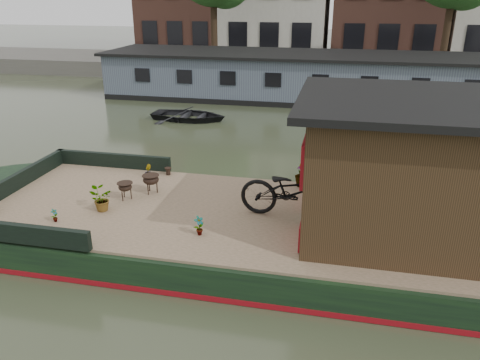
% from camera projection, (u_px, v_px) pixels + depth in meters
% --- Properties ---
extents(ground, '(120.00, 120.00, 0.00)m').
position_uv_depth(ground, '(282.00, 247.00, 9.25)').
color(ground, '#303824').
rests_on(ground, ground).
extents(houseboat_hull, '(14.01, 4.02, 0.60)m').
position_uv_depth(houseboat_hull, '(217.00, 228.00, 9.41)').
color(houseboat_hull, black).
rests_on(houseboat_hull, ground).
extents(houseboat_deck, '(11.80, 3.80, 0.05)m').
position_uv_depth(houseboat_deck, '(283.00, 219.00, 9.02)').
color(houseboat_deck, '#9C7E60').
rests_on(houseboat_deck, houseboat_hull).
extents(bow_bulwark, '(3.00, 4.00, 0.35)m').
position_uv_depth(bow_bulwark, '(47.00, 188.00, 9.94)').
color(bow_bulwark, black).
rests_on(bow_bulwark, houseboat_deck).
extents(cabin, '(4.00, 3.50, 2.42)m').
position_uv_depth(cabin, '(411.00, 166.00, 8.12)').
color(cabin, black).
rests_on(cabin, houseboat_deck).
extents(bicycle, '(2.16, 0.91, 1.10)m').
position_uv_depth(bicycle, '(294.00, 191.00, 8.81)').
color(bicycle, black).
rests_on(bicycle, houseboat_deck).
extents(potted_plant_a, '(0.22, 0.23, 0.37)m').
position_uv_depth(potted_plant_a, '(199.00, 226.00, 8.31)').
color(potted_plant_a, brown).
rests_on(potted_plant_a, houseboat_deck).
extents(potted_plant_b, '(0.21, 0.23, 0.33)m').
position_uv_depth(potted_plant_b, '(148.00, 171.00, 10.88)').
color(potted_plant_b, maroon).
rests_on(potted_plant_b, houseboat_deck).
extents(potted_plant_c, '(0.52, 0.48, 0.49)m').
position_uv_depth(potted_plant_c, '(100.00, 200.00, 9.21)').
color(potted_plant_c, '#A3522F').
rests_on(potted_plant_c, houseboat_deck).
extents(potted_plant_d, '(0.33, 0.33, 0.58)m').
position_uv_depth(potted_plant_d, '(302.00, 174.00, 10.38)').
color(potted_plant_d, '#9F622B').
rests_on(potted_plant_d, houseboat_deck).
extents(potted_plant_e, '(0.12, 0.16, 0.27)m').
position_uv_depth(potted_plant_e, '(55.00, 215.00, 8.80)').
color(potted_plant_e, '#9F672E').
rests_on(potted_plant_e, houseboat_deck).
extents(brazier_front, '(0.46, 0.46, 0.37)m').
position_uv_depth(brazier_front, '(126.00, 191.00, 9.76)').
color(brazier_front, black).
rests_on(brazier_front, houseboat_deck).
extents(brazier_rear, '(0.49, 0.49, 0.41)m').
position_uv_depth(brazier_rear, '(151.00, 184.00, 10.06)').
color(brazier_rear, black).
rests_on(brazier_rear, houseboat_deck).
extents(bollard_port, '(0.16, 0.16, 0.18)m').
position_uv_depth(bollard_port, '(168.00, 171.00, 11.10)').
color(bollard_port, black).
rests_on(bollard_port, houseboat_deck).
extents(dinghy, '(3.10, 2.29, 0.62)m').
position_uv_depth(dinghy, '(189.00, 112.00, 18.40)').
color(dinghy, black).
rests_on(dinghy, ground).
extents(far_houseboat, '(20.40, 4.40, 2.11)m').
position_uv_depth(far_houseboat, '(322.00, 79.00, 21.58)').
color(far_houseboat, '#4F5E6A').
rests_on(far_houseboat, ground).
extents(quay, '(60.00, 6.00, 0.90)m').
position_uv_depth(quay, '(327.00, 69.00, 27.67)').
color(quay, '#47443F').
rests_on(quay, ground).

